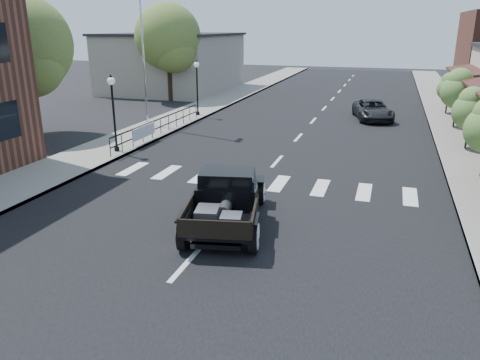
% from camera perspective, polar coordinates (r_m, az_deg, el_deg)
% --- Properties ---
extents(ground, '(120.00, 120.00, 0.00)m').
position_cam_1_polar(ground, '(14.77, -1.82, -4.94)').
color(ground, black).
rests_on(ground, ground).
extents(road, '(14.00, 80.00, 0.02)m').
position_cam_1_polar(road, '(28.75, 8.27, 6.42)').
color(road, black).
rests_on(road, ground).
extents(road_markings, '(12.00, 60.00, 0.06)m').
position_cam_1_polar(road_markings, '(23.96, 6.21, 4.10)').
color(road_markings, silver).
rests_on(road_markings, ground).
extents(sidewalk_left, '(3.00, 80.00, 0.15)m').
position_cam_1_polar(sidewalk_left, '(31.24, -7.40, 7.52)').
color(sidewalk_left, gray).
rests_on(sidewalk_left, ground).
extents(sidewalk_right, '(3.00, 80.00, 0.15)m').
position_cam_1_polar(sidewalk_right, '(28.64, 25.32, 4.93)').
color(sidewalk_right, gray).
rests_on(sidewalk_right, ground).
extents(low_building_left, '(10.00, 12.00, 5.00)m').
position_cam_1_polar(low_building_left, '(45.36, -8.11, 13.90)').
color(low_building_left, '#9F9685').
rests_on(low_building_left, ground).
extents(railing, '(0.08, 10.00, 1.00)m').
position_cam_1_polar(railing, '(26.21, -9.66, 6.63)').
color(railing, black).
rests_on(railing, sidewalk_left).
extents(banner, '(0.04, 2.20, 0.60)m').
position_cam_1_polar(banner, '(24.50, -11.59, 5.23)').
color(banner, silver).
rests_on(banner, sidewalk_left).
extents(lamp_post_b, '(0.36, 0.36, 3.59)m').
position_cam_1_polar(lamp_post_b, '(22.72, -15.13, 7.82)').
color(lamp_post_b, black).
rests_on(lamp_post_b, sidewalk_left).
extents(lamp_post_c, '(0.36, 0.36, 3.59)m').
position_cam_1_polar(lamp_post_c, '(31.49, -5.24, 11.13)').
color(lamp_post_c, black).
rests_on(lamp_post_c, sidewalk_left).
extents(flagpole, '(0.12, 0.12, 12.44)m').
position_cam_1_polar(flagpole, '(28.36, -11.99, 19.01)').
color(flagpole, silver).
rests_on(flagpole, sidewalk_left).
extents(big_tree_near, '(5.07, 5.07, 7.45)m').
position_cam_1_polar(big_tree_near, '(27.96, -24.58, 12.37)').
color(big_tree_near, '#566C2E').
rests_on(big_tree_near, ground).
extents(big_tree_far, '(5.19, 5.19, 7.62)m').
position_cam_1_polar(big_tree_far, '(38.80, -8.69, 15.10)').
color(big_tree_far, '#566C2E').
rests_on(big_tree_far, ground).
extents(small_tree_c, '(1.72, 1.72, 2.87)m').
position_cam_1_polar(small_tree_c, '(25.09, 26.19, 6.68)').
color(small_tree_c, '#4E7334').
rests_on(small_tree_c, sidewalk_right).
extents(small_tree_d, '(1.97, 1.97, 3.28)m').
position_cam_1_polar(small_tree_d, '(30.38, 24.94, 8.97)').
color(small_tree_d, '#4E7334').
rests_on(small_tree_d, sidewalk_right).
extents(small_tree_e, '(1.57, 1.57, 2.62)m').
position_cam_1_polar(small_tree_e, '(35.08, 24.05, 9.58)').
color(small_tree_e, '#4E7334').
rests_on(small_tree_e, sidewalk_right).
extents(hotrod_pickup, '(3.29, 5.36, 1.73)m').
position_cam_1_polar(hotrod_pickup, '(14.11, -1.65, -2.31)').
color(hotrod_pickup, black).
rests_on(hotrod_pickup, ground).
extents(second_car, '(3.08, 4.87, 1.25)m').
position_cam_1_polar(second_car, '(31.83, 15.90, 8.19)').
color(second_car, black).
rests_on(second_car, ground).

